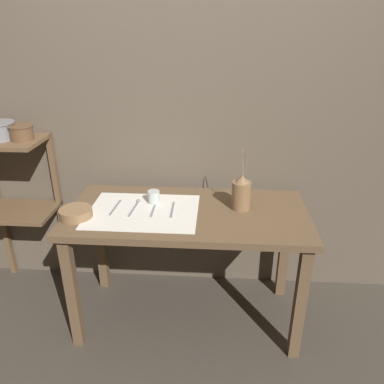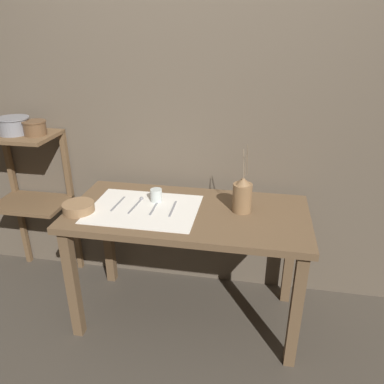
{
  "view_description": "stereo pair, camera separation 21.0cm",
  "coord_description": "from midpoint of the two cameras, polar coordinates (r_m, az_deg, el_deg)",
  "views": [
    {
      "loc": [
        0.16,
        -1.92,
        1.75
      ],
      "look_at": [
        0.03,
        0.0,
        0.89
      ],
      "focal_mm": 35.0,
      "sensor_mm": 36.0,
      "label": 1
    },
    {
      "loc": [
        0.37,
        -1.89,
        1.75
      ],
      "look_at": [
        0.03,
        0.0,
        0.89
      ],
      "focal_mm": 35.0,
      "sensor_mm": 36.0,
      "label": 2
    }
  ],
  "objects": [
    {
      "name": "ground_plane",
      "position": [
        2.6,
        -3.04,
        -18.26
      ],
      "size": [
        12.0,
        12.0,
        0.0
      ],
      "primitive_type": "plane",
      "color": "#473F35"
    },
    {
      "name": "stone_wall_back",
      "position": [
        2.43,
        -2.4,
        10.95
      ],
      "size": [
        7.0,
        0.06,
        2.4
      ],
      "color": "brown",
      "rests_on": "ground_plane"
    },
    {
      "name": "wooden_table",
      "position": [
        2.21,
        -3.42,
        -5.38
      ],
      "size": [
        1.39,
        0.67,
        0.77
      ],
      "color": "brown",
      "rests_on": "ground_plane"
    },
    {
      "name": "wooden_shelf_unit",
      "position": [
        2.77,
        -27.23,
        0.67
      ],
      "size": [
        0.48,
        0.34,
        1.11
      ],
      "color": "brown",
      "rests_on": "ground_plane"
    },
    {
      "name": "linen_cloth",
      "position": [
        2.18,
        -10.21,
        -2.97
      ],
      "size": [
        0.63,
        0.47,
        0.0
      ],
      "color": "white",
      "rests_on": "wooden_table"
    },
    {
      "name": "pitcher_with_flowers",
      "position": [
        2.15,
        4.76,
        -0.27
      ],
      "size": [
        0.11,
        0.11,
        0.4
      ],
      "color": "olive",
      "rests_on": "wooden_table"
    },
    {
      "name": "wooden_bowl",
      "position": [
        2.2,
        -19.94,
        -3.11
      ],
      "size": [
        0.18,
        0.18,
        0.05
      ],
      "color": "#8E6B47",
      "rests_on": "wooden_table"
    },
    {
      "name": "glass_tumbler_near",
      "position": [
        2.25,
        -8.52,
        -0.79
      ],
      "size": [
        0.07,
        0.07,
        0.08
      ],
      "color": "silver",
      "rests_on": "wooden_table"
    },
    {
      "name": "fork_outer",
      "position": [
        2.25,
        -14.25,
        -2.34
      ],
      "size": [
        0.02,
        0.2,
        0.0
      ],
      "color": "gray",
      "rests_on": "wooden_table"
    },
    {
      "name": "spoon_inner",
      "position": [
        2.26,
        -11.11,
        -1.88
      ],
      "size": [
        0.03,
        0.21,
        0.02
      ],
      "color": "gray",
      "rests_on": "wooden_table"
    },
    {
      "name": "fork_inner",
      "position": [
        2.19,
        -8.62,
        -2.65
      ],
      "size": [
        0.01,
        0.2,
        0.0
      ],
      "color": "gray",
      "rests_on": "wooden_table"
    },
    {
      "name": "knife_center",
      "position": [
        2.16,
        -5.8,
        -2.81
      ],
      "size": [
        0.02,
        0.2,
        0.0
      ],
      "color": "gray",
      "rests_on": "wooden_table"
    },
    {
      "name": "metal_pot_small",
      "position": [
        2.56,
        -26.79,
        8.14
      ],
      "size": [
        0.15,
        0.15,
        0.09
      ],
      "color": "brown",
      "rests_on": "wooden_shelf_unit"
    }
  ]
}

